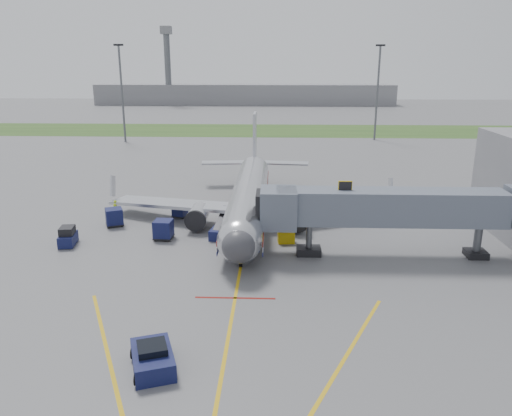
{
  "coord_description": "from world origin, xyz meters",
  "views": [
    {
      "loc": [
        2.89,
        -37.59,
        16.91
      ],
      "look_at": [
        1.04,
        8.92,
        3.2
      ],
      "focal_mm": 35.0,
      "sensor_mm": 36.0,
      "label": 1
    }
  ],
  "objects_px": {
    "pushback_tug": "(153,358)",
    "airliner": "(249,196)",
    "belt_loader": "(221,230)",
    "ramp_worker": "(116,208)",
    "baggage_tug": "(68,237)"
  },
  "relations": [
    {
      "from": "airliner",
      "to": "belt_loader",
      "type": "bearing_deg",
      "value": -114.94
    },
    {
      "from": "airliner",
      "to": "pushback_tug",
      "type": "bearing_deg",
      "value": -98.07
    },
    {
      "from": "baggage_tug",
      "to": "ramp_worker",
      "type": "height_order",
      "value": "baggage_tug"
    },
    {
      "from": "pushback_tug",
      "to": "ramp_worker",
      "type": "relative_size",
      "value": 2.31
    },
    {
      "from": "belt_loader",
      "to": "ramp_worker",
      "type": "bearing_deg",
      "value": 154.18
    },
    {
      "from": "belt_loader",
      "to": "airliner",
      "type": "bearing_deg",
      "value": 65.06
    },
    {
      "from": "airliner",
      "to": "pushback_tug",
      "type": "distance_m",
      "value": 28.59
    },
    {
      "from": "airliner",
      "to": "ramp_worker",
      "type": "xyz_separation_m",
      "value": [
        -15.18,
        0.77,
        -1.74
      ]
    },
    {
      "from": "airliner",
      "to": "baggage_tug",
      "type": "bearing_deg",
      "value": -152.67
    },
    {
      "from": "belt_loader",
      "to": "ramp_worker",
      "type": "height_order",
      "value": "belt_loader"
    },
    {
      "from": "pushback_tug",
      "to": "airliner",
      "type": "bearing_deg",
      "value": 81.93
    },
    {
      "from": "ramp_worker",
      "to": "baggage_tug",
      "type": "bearing_deg",
      "value": -126.18
    },
    {
      "from": "pushback_tug",
      "to": "ramp_worker",
      "type": "bearing_deg",
      "value": 111.07
    },
    {
      "from": "baggage_tug",
      "to": "belt_loader",
      "type": "bearing_deg",
      "value": 13.13
    },
    {
      "from": "belt_loader",
      "to": "ramp_worker",
      "type": "xyz_separation_m",
      "value": [
        -12.68,
        6.14,
        0.32
      ]
    }
  ]
}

